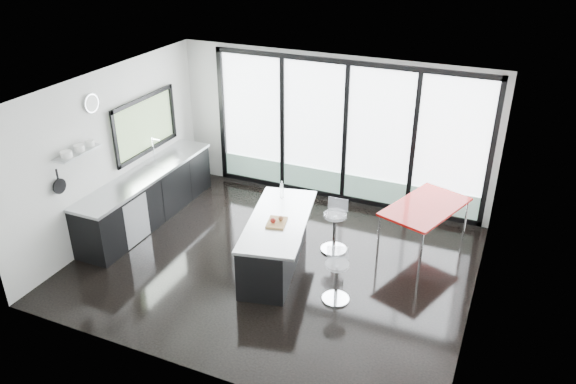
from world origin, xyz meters
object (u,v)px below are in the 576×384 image
at_px(island, 275,242).
at_px(bar_stool_far, 334,232).
at_px(bar_stool_near, 336,282).
at_px(red_table, 423,227).

distance_m(island, bar_stool_far, 1.06).
bearing_deg(island, bar_stool_far, 47.53).
bearing_deg(bar_stool_near, island, 141.96).
distance_m(bar_stool_near, red_table, 2.04).
relative_size(bar_stool_near, red_table, 0.42).
xyz_separation_m(bar_stool_near, bar_stool_far, (-0.46, 1.23, 0.03)).
xyz_separation_m(bar_stool_far, red_table, (1.31, 0.62, 0.06)).
bearing_deg(bar_stool_far, bar_stool_near, -71.84).
relative_size(island, bar_stool_far, 3.21).
bearing_deg(red_table, bar_stool_far, -154.74).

